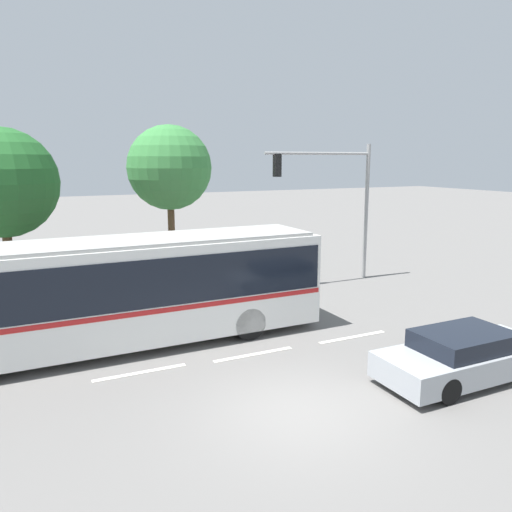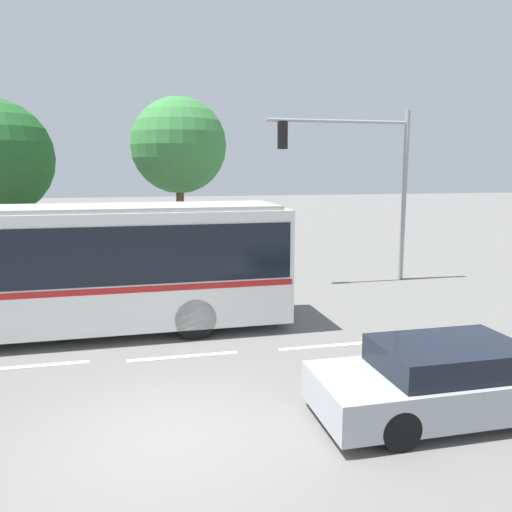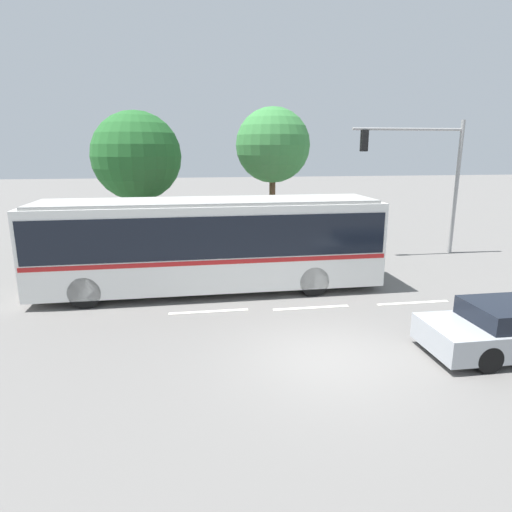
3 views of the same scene
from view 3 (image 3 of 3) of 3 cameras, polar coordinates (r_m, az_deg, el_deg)
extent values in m
plane|color=slate|center=(10.58, 9.48, -13.17)|extent=(140.00, 140.00, 0.00)
cube|color=silver|center=(14.84, -6.09, 1.63)|extent=(11.63, 2.63, 2.81)
cube|color=black|center=(14.76, -6.14, 3.33)|extent=(11.39, 2.67, 1.35)
cube|color=#B21E1E|center=(14.92, -6.06, 0.36)|extent=(11.51, 2.66, 0.14)
cube|color=black|center=(15.60, -28.01, 1.93)|extent=(0.08, 2.16, 1.57)
cube|color=#9D9D99|center=(14.61, -6.24, 7.21)|extent=(11.16, 2.42, 0.10)
cylinder|color=black|center=(14.39, -21.63, -4.45)|extent=(1.00, 0.31, 1.00)
cylinder|color=black|center=(16.50, -20.04, -2.04)|extent=(1.00, 0.31, 1.00)
cylinder|color=black|center=(14.63, 7.58, -3.27)|extent=(1.00, 0.31, 1.00)
cylinder|color=black|center=(16.71, 5.38, -1.05)|extent=(1.00, 0.31, 1.00)
cylinder|color=black|center=(12.16, 23.84, -8.94)|extent=(0.62, 0.22, 0.62)
cylinder|color=black|center=(10.99, 28.29, -11.87)|extent=(0.62, 0.22, 0.62)
cylinder|color=gray|center=(22.19, 24.89, 8.08)|extent=(0.18, 0.18, 6.08)
cylinder|color=gray|center=(20.83, 19.49, 15.49)|extent=(5.16, 0.12, 0.12)
cube|color=black|center=(19.96, 14.09, 14.52)|extent=(0.30, 0.22, 0.90)
cylinder|color=red|center=(20.08, 14.01, 15.38)|extent=(0.18, 0.02, 0.18)
cylinder|color=yellow|center=(20.07, 13.96, 14.52)|extent=(0.18, 0.02, 0.18)
cylinder|color=green|center=(20.07, 13.91, 13.67)|extent=(0.18, 0.02, 0.18)
cube|color=#286028|center=(20.07, -4.82, 1.64)|extent=(8.06, 1.10, 1.11)
cube|color=#B22D6B|center=(19.93, -4.86, 3.83)|extent=(7.90, 1.04, 0.45)
cylinder|color=brown|center=(23.80, -15.01, 5.22)|extent=(0.38, 0.38, 2.82)
sphere|color=#236028|center=(23.56, -15.48, 12.57)|extent=(4.55, 4.55, 4.55)
cylinder|color=brown|center=(24.21, 2.15, 6.73)|extent=(0.33, 0.33, 3.58)
sphere|color=#387F3D|center=(24.03, 2.22, 14.40)|extent=(4.00, 4.00, 4.00)
cube|color=silver|center=(14.81, 20.01, -5.82)|extent=(2.40, 0.16, 0.01)
cube|color=silver|center=(13.61, 7.28, -6.79)|extent=(2.40, 0.16, 0.01)
cube|color=silver|center=(13.27, -6.25, -7.30)|extent=(2.40, 0.16, 0.01)
camera|label=1|loc=(2.09, -93.67, 17.42)|focal=34.73mm
camera|label=2|loc=(3.27, 50.31, -4.19)|focal=35.80mm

